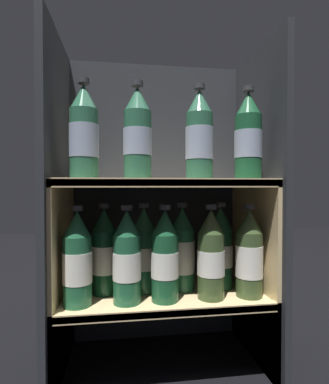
{
  "coord_description": "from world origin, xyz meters",
  "views": [
    {
      "loc": [
        -0.13,
        -0.77,
        0.57
      ],
      "look_at": [
        0.0,
        0.12,
        0.55
      ],
      "focal_mm": 28.0,
      "sensor_mm": 36.0,
      "label": 1
    }
  ],
  "objects_px": {
    "bottle_upper_front_3": "(248,138)",
    "bottle_upper_front_2": "(199,137)",
    "bottle_lower_front_1": "(127,259)",
    "bottle_lower_front_4": "(249,255)",
    "bottle_lower_back_2": "(182,251)",
    "bottle_lower_back_1": "(144,252)",
    "bottle_lower_back_3": "(221,249)",
    "bottle_lower_front_0": "(77,261)",
    "bottle_upper_front_0": "(84,135)",
    "bottle_upper_front_1": "(138,136)",
    "bottle_lower_front_2": "(165,258)",
    "bottle_lower_front_3": "(211,256)",
    "bottle_lower_back_0": "(104,253)"
  },
  "relations": [
    {
      "from": "bottle_upper_front_3",
      "to": "bottle_upper_front_2",
      "type": "bearing_deg",
      "value": -180.0
    },
    {
      "from": "bottle_upper_front_3",
      "to": "bottle_lower_front_1",
      "type": "distance_m",
      "value": 0.5
    },
    {
      "from": "bottle_lower_front_4",
      "to": "bottle_lower_back_2",
      "type": "relative_size",
      "value": 1.0
    },
    {
      "from": "bottle_lower_back_1",
      "to": "bottle_lower_back_3",
      "type": "xyz_separation_m",
      "value": [
        0.25,
        0.0,
        -0.0
      ]
    },
    {
      "from": "bottle_lower_front_0",
      "to": "bottle_upper_front_0",
      "type": "bearing_deg",
      "value": -0.0
    },
    {
      "from": "bottle_upper_front_2",
      "to": "bottle_upper_front_3",
      "type": "height_order",
      "value": "same"
    },
    {
      "from": "bottle_upper_front_1",
      "to": "bottle_lower_front_2",
      "type": "relative_size",
      "value": 1.0
    },
    {
      "from": "bottle_lower_back_2",
      "to": "bottle_lower_front_3",
      "type": "bearing_deg",
      "value": -52.24
    },
    {
      "from": "bottle_upper_front_0",
      "to": "bottle_lower_front_0",
      "type": "height_order",
      "value": "bottle_upper_front_0"
    },
    {
      "from": "bottle_lower_back_1",
      "to": "bottle_lower_back_3",
      "type": "height_order",
      "value": "same"
    },
    {
      "from": "bottle_upper_front_3",
      "to": "bottle_lower_back_2",
      "type": "xyz_separation_m",
      "value": [
        -0.18,
        0.09,
        -0.35
      ]
    },
    {
      "from": "bottle_lower_front_2",
      "to": "bottle_lower_front_4",
      "type": "bearing_deg",
      "value": 0.0
    },
    {
      "from": "bottle_upper_front_1",
      "to": "bottle_lower_front_4",
      "type": "bearing_deg",
      "value": 0.0
    },
    {
      "from": "bottle_lower_front_0",
      "to": "bottle_lower_back_1",
      "type": "height_order",
      "value": "same"
    },
    {
      "from": "bottle_upper_front_3",
      "to": "bottle_lower_front_0",
      "type": "xyz_separation_m",
      "value": [
        -0.49,
        0.0,
        -0.35
      ]
    },
    {
      "from": "bottle_lower_front_1",
      "to": "bottle_lower_back_1",
      "type": "height_order",
      "value": "same"
    },
    {
      "from": "bottle_upper_front_1",
      "to": "bottle_lower_front_1",
      "type": "distance_m",
      "value": 0.35
    },
    {
      "from": "bottle_lower_front_0",
      "to": "bottle_lower_front_4",
      "type": "height_order",
      "value": "same"
    },
    {
      "from": "bottle_upper_front_0",
      "to": "bottle_lower_back_3",
      "type": "bearing_deg",
      "value": 11.83
    },
    {
      "from": "bottle_upper_front_0",
      "to": "bottle_lower_front_0",
      "type": "distance_m",
      "value": 0.35
    },
    {
      "from": "bottle_lower_front_0",
      "to": "bottle_lower_front_3",
      "type": "bearing_deg",
      "value": -0.0
    },
    {
      "from": "bottle_lower_front_1",
      "to": "bottle_lower_back_2",
      "type": "height_order",
      "value": "same"
    },
    {
      "from": "bottle_upper_front_3",
      "to": "bottle_upper_front_0",
      "type": "bearing_deg",
      "value": -180.0
    },
    {
      "from": "bottle_upper_front_3",
      "to": "bottle_lower_back_0",
      "type": "relative_size",
      "value": 1.0
    },
    {
      "from": "bottle_lower_front_2",
      "to": "bottle_lower_front_1",
      "type": "bearing_deg",
      "value": 180.0
    },
    {
      "from": "bottle_upper_front_0",
      "to": "bottle_lower_front_0",
      "type": "relative_size",
      "value": 1.0
    },
    {
      "from": "bottle_lower_back_0",
      "to": "bottle_lower_back_1",
      "type": "bearing_deg",
      "value": 0.0
    },
    {
      "from": "bottle_lower_front_3",
      "to": "bottle_upper_front_2",
      "type": "bearing_deg",
      "value": 180.0
    },
    {
      "from": "bottle_upper_front_3",
      "to": "bottle_lower_back_1",
      "type": "distance_m",
      "value": 0.47
    },
    {
      "from": "bottle_upper_front_2",
      "to": "bottle_lower_back_1",
      "type": "xyz_separation_m",
      "value": [
        -0.15,
        0.09,
        -0.35
      ]
    },
    {
      "from": "bottle_upper_front_3",
      "to": "bottle_lower_front_4",
      "type": "relative_size",
      "value": 1.0
    },
    {
      "from": "bottle_upper_front_1",
      "to": "bottle_lower_back_2",
      "type": "height_order",
      "value": "bottle_upper_front_1"
    },
    {
      "from": "bottle_upper_front_3",
      "to": "bottle_lower_front_4",
      "type": "height_order",
      "value": "bottle_upper_front_3"
    },
    {
      "from": "bottle_lower_back_1",
      "to": "bottle_lower_back_3",
      "type": "bearing_deg",
      "value": 0.0
    },
    {
      "from": "bottle_lower_back_3",
      "to": "bottle_lower_front_2",
      "type": "bearing_deg",
      "value": -155.76
    },
    {
      "from": "bottle_upper_front_1",
      "to": "bottle_lower_front_4",
      "type": "height_order",
      "value": "bottle_upper_front_1"
    },
    {
      "from": "bottle_lower_back_1",
      "to": "bottle_upper_front_2",
      "type": "bearing_deg",
      "value": -29.63
    },
    {
      "from": "bottle_lower_front_0",
      "to": "bottle_lower_front_4",
      "type": "distance_m",
      "value": 0.5
    },
    {
      "from": "bottle_lower_front_0",
      "to": "bottle_lower_back_3",
      "type": "distance_m",
      "value": 0.45
    },
    {
      "from": "bottle_upper_front_1",
      "to": "bottle_upper_front_3",
      "type": "distance_m",
      "value": 0.33
    },
    {
      "from": "bottle_upper_front_3",
      "to": "bottle_lower_front_3",
      "type": "xyz_separation_m",
      "value": [
        -0.11,
        -0.0,
        -0.35
      ]
    },
    {
      "from": "bottle_upper_front_3",
      "to": "bottle_lower_back_3",
      "type": "bearing_deg",
      "value": 121.55
    },
    {
      "from": "bottle_upper_front_2",
      "to": "bottle_lower_back_1",
      "type": "bearing_deg",
      "value": 150.37
    },
    {
      "from": "bottle_upper_front_1",
      "to": "bottle_lower_front_1",
      "type": "relative_size",
      "value": 1.0
    },
    {
      "from": "bottle_lower_front_3",
      "to": "bottle_lower_back_0",
      "type": "relative_size",
      "value": 1.0
    },
    {
      "from": "bottle_lower_front_4",
      "to": "bottle_lower_back_3",
      "type": "xyz_separation_m",
      "value": [
        -0.06,
        0.09,
        0.0
      ]
    },
    {
      "from": "bottle_lower_front_4",
      "to": "bottle_lower_back_3",
      "type": "distance_m",
      "value": 0.11
    },
    {
      "from": "bottle_lower_front_3",
      "to": "bottle_lower_front_2",
      "type": "bearing_deg",
      "value": 180.0
    },
    {
      "from": "bottle_upper_front_0",
      "to": "bottle_lower_back_2",
      "type": "relative_size",
      "value": 1.0
    },
    {
      "from": "bottle_upper_front_2",
      "to": "bottle_lower_front_1",
      "type": "height_order",
      "value": "bottle_upper_front_2"
    }
  ]
}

